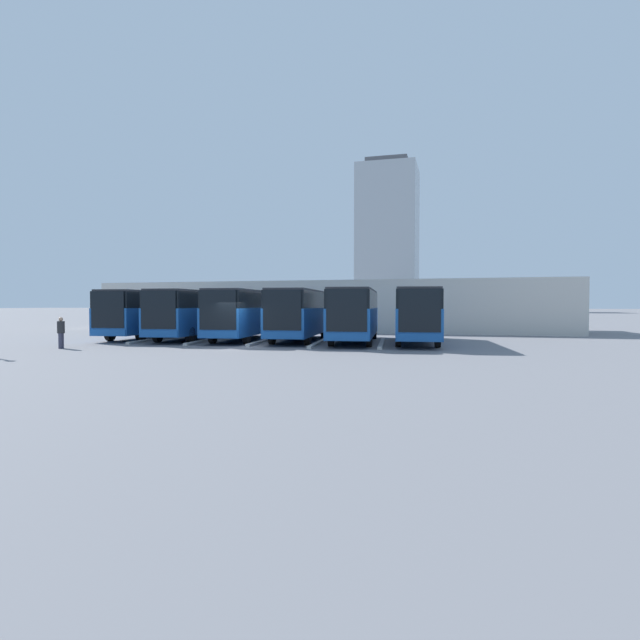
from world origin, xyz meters
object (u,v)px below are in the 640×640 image
object	(u,v)px
bus_1	(355,313)
pedestrian	(61,332)
bus_3	(246,312)
bus_5	(150,312)
bus_4	(194,312)
bus_2	(300,313)
bus_0	(416,313)

from	to	relation	value
bus_1	pedestrian	size ratio (longest dim) A/B	6.31
bus_3	bus_5	xyz separation A→B (m)	(7.48, -0.17, 0.00)
bus_3	bus_4	bearing A→B (deg)	-4.40
bus_5	pedestrian	bearing A→B (deg)	86.63
bus_4	pedestrian	world-z (taller)	bus_4
bus_2	bus_5	size ratio (longest dim) A/B	1.00
bus_0	bus_1	world-z (taller)	same
bus_0	bus_4	size ratio (longest dim) A/B	1.00
bus_3	bus_4	distance (m)	3.74
bus_3	pedestrian	size ratio (longest dim) A/B	6.31
bus_0	bus_3	size ratio (longest dim) A/B	1.00
bus_2	bus_3	xyz separation A→B (m)	(3.74, 0.34, 0.00)
bus_1	bus_5	size ratio (longest dim) A/B	1.00
bus_1	bus_5	world-z (taller)	same
bus_2	bus_1	bearing A→B (deg)	167.04
bus_2	pedestrian	distance (m)	14.02
bus_0	bus_5	size ratio (longest dim) A/B	1.00
bus_0	bus_2	size ratio (longest dim) A/B	1.00
bus_0	bus_2	distance (m)	7.48
bus_2	bus_5	distance (m)	11.22
bus_3	pedestrian	world-z (taller)	bus_3
bus_1	bus_4	size ratio (longest dim) A/B	1.00
bus_2	bus_4	xyz separation A→B (m)	(7.48, 0.49, 0.00)
bus_2	bus_3	distance (m)	3.75
bus_1	bus_3	world-z (taller)	same
bus_1	bus_2	size ratio (longest dim) A/B	1.00
bus_0	bus_2	world-z (taller)	same
bus_1	bus_3	size ratio (longest dim) A/B	1.00
bus_0	bus_4	xyz separation A→B (m)	(14.96, 0.56, 0.00)
bus_0	bus_5	xyz separation A→B (m)	(18.70, 0.24, 0.00)
bus_5	bus_2	bearing A→B (deg)	174.22
bus_3	pedestrian	xyz separation A→B (m)	(6.97, 8.66, -0.93)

